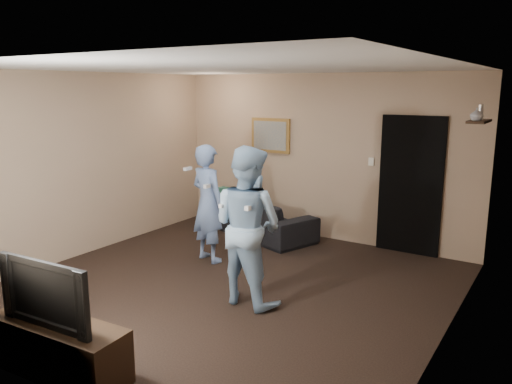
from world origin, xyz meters
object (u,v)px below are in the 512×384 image
Objects in this scene: tv_console at (59,348)px; wii_player_right at (248,225)px; sofa at (258,216)px; wii_player_left at (208,203)px; television at (54,290)px.

wii_player_right is at bearing 72.85° from tv_console.
sofa is at bearing 96.89° from tv_console.
wii_player_left is (-0.72, 2.96, 0.57)m from tv_console.
wii_player_right is at bearing -34.94° from wii_player_left.
television is (0.00, 0.00, 0.51)m from tv_console.
tv_console is 3.10m from wii_player_left.
tv_console is at bearing -103.30° from wii_player_right.
television is at bearing -103.30° from wii_player_right.
wii_player_left is (0.12, -1.46, 0.51)m from sofa.
wii_player_right reaches higher than sofa.
wii_player_right is (1.34, -2.31, 0.58)m from sofa.
wii_player_left reaches higher than tv_console.
sofa is 2.14× the size of television.
television is (0.84, -4.42, 0.46)m from sofa.
sofa is 1.29× the size of wii_player_left.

